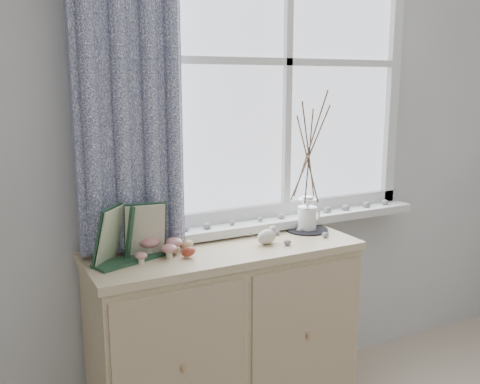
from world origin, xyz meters
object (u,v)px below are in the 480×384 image
(sideboard, at_px, (226,337))
(toadstool_cluster, at_px, (158,245))
(twig_pitcher, at_px, (309,150))
(botanical_book, at_px, (131,234))

(sideboard, height_order, toadstool_cluster, toadstool_cluster)
(toadstool_cluster, xyz_separation_m, twig_pitcher, (0.77, 0.04, 0.34))
(twig_pitcher, bearing_deg, toadstool_cluster, 162.64)
(sideboard, distance_m, twig_pitcher, 0.94)
(sideboard, distance_m, botanical_book, 0.69)
(toadstool_cluster, height_order, twig_pitcher, twig_pitcher)
(toadstool_cluster, bearing_deg, sideboard, -4.02)
(sideboard, relative_size, toadstool_cluster, 5.41)
(sideboard, xyz_separation_m, twig_pitcher, (0.47, 0.06, 0.82))
(toadstool_cluster, bearing_deg, twig_pitcher, 3.05)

